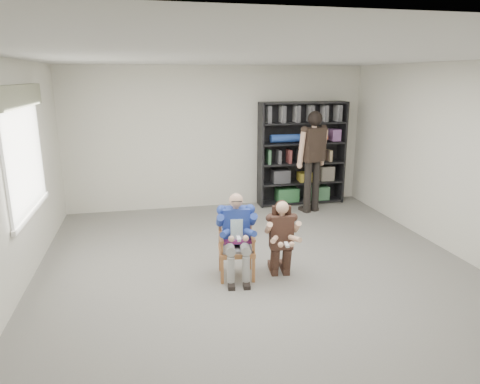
{
  "coord_description": "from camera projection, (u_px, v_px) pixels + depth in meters",
  "views": [
    {
      "loc": [
        -1.43,
        -4.93,
        2.58
      ],
      "look_at": [
        -0.2,
        0.6,
        1.05
      ],
      "focal_mm": 32.0,
      "sensor_mm": 36.0,
      "label": 1
    }
  ],
  "objects": [
    {
      "name": "room_shell",
      "position": [
        266.0,
        176.0,
        5.25
      ],
      "size": [
        6.0,
        7.0,
        2.8
      ],
      "primitive_type": null,
      "color": "silver",
      "rests_on": "ground"
    },
    {
      "name": "floor",
      "position": [
        265.0,
        280.0,
        5.61
      ],
      "size": [
        6.0,
        7.0,
        0.01
      ],
      "primitive_type": "cube",
      "color": "slate",
      "rests_on": "ground"
    },
    {
      "name": "window_left",
      "position": [
        26.0,
        153.0,
        5.51
      ],
      "size": [
        0.16,
        2.0,
        1.75
      ],
      "primitive_type": null,
      "color": "silver",
      "rests_on": "room_shell"
    },
    {
      "name": "armchair",
      "position": [
        236.0,
        245.0,
        5.61
      ],
      "size": [
        0.57,
        0.55,
        0.88
      ],
      "primitive_type": null,
      "rotation": [
        0.0,
        0.0,
        -0.12
      ],
      "color": "#AF693A",
      "rests_on": "floor"
    },
    {
      "name": "seated_man",
      "position": [
        236.0,
        236.0,
        5.57
      ],
      "size": [
        0.57,
        0.74,
        1.15
      ],
      "primitive_type": null,
      "rotation": [
        0.0,
        0.0,
        -0.12
      ],
      "color": "navy",
      "rests_on": "floor"
    },
    {
      "name": "kneeling_woman",
      "position": [
        282.0,
        239.0,
        5.59
      ],
      "size": [
        0.52,
        0.75,
        1.05
      ],
      "primitive_type": null,
      "rotation": [
        0.0,
        0.0,
        -0.12
      ],
      "color": "#311D19",
      "rests_on": "floor"
    },
    {
      "name": "bookshelf",
      "position": [
        302.0,
        154.0,
        8.79
      ],
      "size": [
        1.8,
        0.38,
        2.1
      ],
      "primitive_type": null,
      "color": "black",
      "rests_on": "floor"
    },
    {
      "name": "standing_man",
      "position": [
        313.0,
        163.0,
        8.22
      ],
      "size": [
        0.67,
        0.5,
        1.95
      ],
      "primitive_type": null,
      "rotation": [
        0.0,
        0.0,
        0.31
      ],
      "color": "black",
      "rests_on": "floor"
    }
  ]
}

